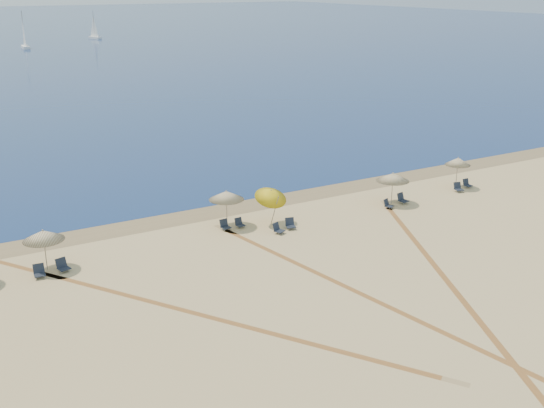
{
  "coord_description": "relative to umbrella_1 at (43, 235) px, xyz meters",
  "views": [
    {
      "loc": [
        -19.59,
        -14.39,
        14.87
      ],
      "look_at": [
        0.0,
        20.0,
        1.3
      ],
      "focal_mm": 43.15,
      "sensor_mm": 36.0,
      "label": 1
    }
  ],
  "objects": [
    {
      "name": "ground",
      "position": [
        14.17,
        -19.81,
        -1.99
      ],
      "size": [
        160.0,
        160.0,
        0.0
      ],
      "primitive_type": "plane",
      "color": "tan",
      "rests_on": "ground"
    },
    {
      "name": "wet_sand",
      "position": [
        14.17,
        4.19,
        -1.99
      ],
      "size": [
        500.0,
        500.0,
        0.0
      ],
      "primitive_type": "plane",
      "color": "olive",
      "rests_on": "ground"
    },
    {
      "name": "umbrella_1",
      "position": [
        0.0,
        0.0,
        0.0
      ],
      "size": [
        2.19,
        2.19,
        2.33
      ],
      "color": "gray",
      "rests_on": "ground"
    },
    {
      "name": "umbrella_2",
      "position": [
        11.37,
        1.07,
        0.1
      ],
      "size": [
        2.22,
        2.22,
        2.43
      ],
      "color": "gray",
      "rests_on": "ground"
    },
    {
      "name": "umbrella_3",
      "position": [
        14.0,
        -0.02,
        0.04
      ],
      "size": [
        2.05,
        2.1,
        2.71
      ],
      "color": "gray",
      "rests_on": "ground"
    },
    {
      "name": "umbrella_4",
      "position": [
        23.39,
        -0.59,
        -0.05
      ],
      "size": [
        2.29,
        2.29,
        2.28
      ],
      "color": "gray",
      "rests_on": "ground"
    },
    {
      "name": "umbrella_5",
      "position": [
        30.03,
        -0.08,
        0.07
      ],
      "size": [
        1.89,
        1.89,
        2.4
      ],
      "color": "gray",
      "rests_on": "ground"
    },
    {
      "name": "chair_2",
      "position": [
        -0.55,
        -0.77,
        -1.69
      ],
      "size": [
        0.62,
        0.71,
        0.69
      ],
      "rotation": [
        0.0,
        0.0,
        -0.08
      ],
      "color": "black",
      "rests_on": "ground"
    },
    {
      "name": "chair_3",
      "position": [
        0.7,
        -0.61,
        -1.68
      ],
      "size": [
        0.73,
        0.8,
        0.7
      ],
      "rotation": [
        0.0,
        0.0,
        0.24
      ],
      "color": "black",
      "rests_on": "ground"
    },
    {
      "name": "chair_4",
      "position": [
        11.02,
        0.65,
        -1.71
      ],
      "size": [
        0.59,
        0.68,
        0.65
      ],
      "rotation": [
        0.0,
        0.0,
        0.09
      ],
      "color": "black",
      "rests_on": "ground"
    },
    {
      "name": "chair_5",
      "position": [
        12.0,
        0.57,
        -1.73
      ],
      "size": [
        0.55,
        0.63,
        0.6
      ],
      "rotation": [
        0.0,
        0.0,
        0.11
      ],
      "color": "black",
      "rests_on": "ground"
    },
    {
      "name": "chair_6",
      "position": [
        13.59,
        -1.55,
        -1.71
      ],
      "size": [
        0.75,
        0.79,
        0.65
      ],
      "rotation": [
        0.0,
        0.0,
        0.41
      ],
      "color": "black",
      "rests_on": "ground"
    },
    {
      "name": "chair_7",
      "position": [
        14.68,
        -1.23,
        -1.7
      ],
      "size": [
        0.71,
        0.78,
        0.67
      ],
      "rotation": [
        0.0,
        0.0,
        -0.27
      ],
      "color": "black",
      "rests_on": "ground"
    },
    {
      "name": "chair_8",
      "position": [
        22.55,
        -1.22,
        -1.71
      ],
      "size": [
        0.71,
        0.76,
        0.63
      ],
      "rotation": [
        0.0,
        0.0,
        0.38
      ],
      "color": "black",
      "rests_on": "ground"
    },
    {
      "name": "chair_9",
      "position": [
        24.12,
        -0.86,
        -1.68
      ],
      "size": [
        0.73,
        0.81,
        0.72
      ],
      "rotation": [
        0.0,
        0.0,
        0.21
      ],
      "color": "black",
      "rests_on": "ground"
    },
    {
      "name": "chair_10",
      "position": [
        29.5,
        -0.86,
        -1.69
      ],
      "size": [
        0.69,
        0.76,
        0.68
      ],
      "rotation": [
        0.0,
        0.0,
        -0.21
      ],
      "color": "black",
      "rests_on": "ground"
    },
    {
      "name": "chair_11",
      "position": [
        30.84,
        -0.43,
        -1.71
      ],
      "size": [
        0.54,
        0.63,
        0.64
      ],
      "rotation": [
        0.0,
        0.0,
        0.01
      ],
      "color": "black",
      "rests_on": "ground"
    },
    {
      "name": "sailboat_0",
      "position": [
        21.4,
        127.88,
        0.55
      ],
      "size": [
        1.76,
        5.71,
        8.39
      ],
      "rotation": [
        0.0,
        0.0,
        -0.06
      ],
      "color": "white",
      "rests_on": "ocean"
    },
    {
      "name": "sailboat_2",
      "position": [
        42.63,
        146.77,
        0.2
      ],
      "size": [
        2.54,
        5.01,
        7.24
      ],
      "rotation": [
        0.0,
        0.0,
        0.28
      ],
      "color": "white",
      "rests_on": "ocean"
    },
    {
      "name": "tire_tracks",
      "position": [
        11.58,
        -10.92,
        -1.99
      ],
      "size": [
        51.72,
        44.84,
        0.0
      ],
      "color": "tan",
      "rests_on": "ground"
    }
  ]
}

